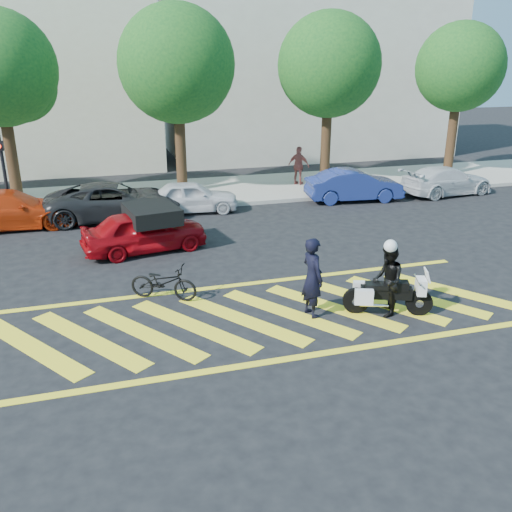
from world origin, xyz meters
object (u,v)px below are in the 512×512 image
object	(u,v)px
parked_left	(10,210)
parked_mid_right	(191,197)
parked_mid_left	(113,201)
parked_right	(354,185)
officer_bike	(312,277)
officer_moto	(387,281)
bicycle	(163,282)
police_motorcycle	(387,294)
red_convertible	(145,231)
parked_far_right	(447,181)

from	to	relation	value
parked_left	parked_mid_right	size ratio (longest dim) A/B	1.29
parked_mid_left	parked_mid_right	distance (m)	2.85
parked_mid_right	parked_right	size ratio (longest dim) A/B	0.89
officer_bike	parked_left	xyz separation A→B (m)	(-7.36, 9.15, -0.27)
officer_moto	parked_right	world-z (taller)	officer_moto
parked_left	parked_right	distance (m)	12.92
bicycle	parked_right	size ratio (longest dim) A/B	0.43
police_motorcycle	red_convertible	size ratio (longest dim) A/B	0.52
parked_mid_left	police_motorcycle	bearing A→B (deg)	-148.86
police_motorcycle	parked_mid_left	world-z (taller)	parked_mid_left
bicycle	police_motorcycle	xyz separation A→B (m)	(4.74, -2.23, 0.05)
bicycle	red_convertible	world-z (taller)	red_convertible
parked_right	parked_mid_right	bearing A→B (deg)	94.93
red_convertible	parked_mid_left	world-z (taller)	parked_mid_left
parked_right	officer_moto	bearing A→B (deg)	164.26
officer_bike	police_motorcycle	size ratio (longest dim) A/B	0.96
officer_bike	officer_moto	world-z (taller)	officer_bike
bicycle	parked_mid_left	size ratio (longest dim) A/B	0.35
officer_moto	parked_far_right	xyz separation A→B (m)	(8.20, 9.57, -0.23)
officer_bike	red_convertible	distance (m)	6.33
parked_mid_right	parked_right	xyz separation A→B (m)	(6.63, -0.16, 0.05)
officer_moto	parked_left	size ratio (longest dim) A/B	0.37
parked_mid_left	parked_far_right	bearing A→B (deg)	-89.31
bicycle	parked_far_right	size ratio (longest dim) A/B	0.41
bicycle	officer_moto	distance (m)	5.25
officer_bike	parked_left	bearing A→B (deg)	28.73
parked_right	officer_bike	bearing A→B (deg)	155.34
police_motorcycle	officer_bike	bearing A→B (deg)	-173.12
bicycle	parked_mid_left	distance (m)	7.52
parked_far_right	parked_mid_right	bearing A→B (deg)	82.37
officer_moto	red_convertible	bearing A→B (deg)	-119.61
parked_mid_left	parked_far_right	distance (m)	13.75
officer_moto	bicycle	bearing A→B (deg)	-94.26
officer_bike	red_convertible	bearing A→B (deg)	20.17
parked_right	parked_far_right	distance (m)	4.27
parked_mid_left	officer_bike	bearing A→B (deg)	-155.82
red_convertible	parked_mid_right	xyz separation A→B (m)	(2.11, 3.96, -0.04)
parked_right	parked_far_right	xyz separation A→B (m)	(4.27, -0.12, -0.05)
red_convertible	parked_mid_right	size ratio (longest dim) A/B	1.06
officer_bike	parked_mid_left	distance (m)	10.08
officer_bike	officer_moto	bearing A→B (deg)	-114.82
officer_moto	officer_bike	bearing A→B (deg)	-83.63
red_convertible	parked_far_right	size ratio (longest dim) A/B	0.90
officer_bike	red_convertible	world-z (taller)	officer_bike
parked_mid_right	bicycle	bearing A→B (deg)	171.23
bicycle	officer_moto	size ratio (longest dim) A/B	1.01
red_convertible	parked_mid_left	distance (m)	3.89
parked_far_right	officer_bike	bearing A→B (deg)	126.79
officer_bike	bicycle	xyz separation A→B (m)	(-3.09, 1.81, -0.48)
bicycle	parked_mid_left	world-z (taller)	parked_mid_left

